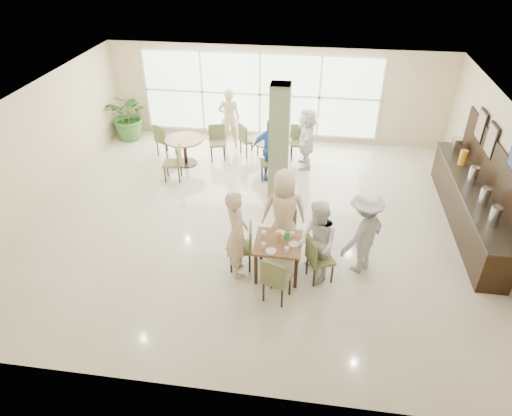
# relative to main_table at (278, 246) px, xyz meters

# --- Properties ---
(ground) EXTENTS (10.00, 10.00, 0.00)m
(ground) POSITION_rel_main_table_xyz_m (-0.70, 1.75, -0.65)
(ground) COLOR beige
(ground) RESTS_ON ground
(room_shell) EXTENTS (10.00, 10.00, 10.00)m
(room_shell) POSITION_rel_main_table_xyz_m (-0.70, 1.75, 1.06)
(room_shell) COLOR white
(room_shell) RESTS_ON ground
(window_bank) EXTENTS (7.00, 0.04, 7.00)m
(window_bank) POSITION_rel_main_table_xyz_m (-1.20, 6.21, 0.75)
(window_bank) COLOR silver
(window_bank) RESTS_ON ground
(column) EXTENTS (0.45, 0.45, 2.80)m
(column) POSITION_rel_main_table_xyz_m (-0.30, 2.95, 0.75)
(column) COLOR #67714E
(column) RESTS_ON ground
(main_table) EXTENTS (0.88, 0.88, 0.75)m
(main_table) POSITION_rel_main_table_xyz_m (0.00, 0.00, 0.00)
(main_table) COLOR brown
(main_table) RESTS_ON ground
(round_table_left) EXTENTS (1.05, 1.05, 0.75)m
(round_table_left) POSITION_rel_main_table_xyz_m (-3.01, 4.23, -0.08)
(round_table_left) COLOR brown
(round_table_left) RESTS_ON ground
(round_table_right) EXTENTS (1.10, 1.10, 0.75)m
(round_table_right) POSITION_rel_main_table_xyz_m (-0.66, 4.55, -0.07)
(round_table_right) COLOR brown
(round_table_right) RESTS_ON ground
(chairs_main_table) EXTENTS (2.10, 1.92, 0.95)m
(chairs_main_table) POSITION_rel_main_table_xyz_m (0.04, 0.00, -0.17)
(chairs_main_table) COLOR brown
(chairs_main_table) RESTS_ON ground
(chairs_table_left) EXTENTS (2.09, 1.94, 0.95)m
(chairs_table_left) POSITION_rel_main_table_xyz_m (-2.99, 4.22, -0.17)
(chairs_table_left) COLOR brown
(chairs_table_left) RESTS_ON ground
(chairs_table_right) EXTENTS (1.97, 1.91, 0.95)m
(chairs_table_right) POSITION_rel_main_table_xyz_m (-0.63, 4.57, -0.17)
(chairs_table_right) COLOR brown
(chairs_table_right) RESTS_ON ground
(tabletop_clutter) EXTENTS (0.73, 0.78, 0.21)m
(tabletop_clutter) POSITION_rel_main_table_xyz_m (0.01, -0.02, 0.16)
(tabletop_clutter) COLOR white
(tabletop_clutter) RESTS_ON main_table
(buffet_counter) EXTENTS (0.64, 4.70, 1.95)m
(buffet_counter) POSITION_rel_main_table_xyz_m (4.00, 2.26, -0.09)
(buffet_counter) COLOR black
(buffet_counter) RESTS_ON ground
(framed_art_a) EXTENTS (0.05, 0.55, 0.70)m
(framed_art_a) POSITION_rel_main_table_xyz_m (4.24, 2.75, 1.20)
(framed_art_a) COLOR black
(framed_art_a) RESTS_ON ground
(framed_art_b) EXTENTS (0.05, 0.55, 0.70)m
(framed_art_b) POSITION_rel_main_table_xyz_m (4.24, 3.55, 1.20)
(framed_art_b) COLOR black
(framed_art_b) RESTS_ON ground
(potted_plant) EXTENTS (1.50, 1.50, 1.48)m
(potted_plant) POSITION_rel_main_table_xyz_m (-5.11, 5.63, 0.09)
(potted_plant) COLOR #396F2C
(potted_plant) RESTS_ON ground
(teen_left) EXTENTS (0.63, 0.76, 1.80)m
(teen_left) POSITION_rel_main_table_xyz_m (-0.77, -0.08, 0.25)
(teen_left) COLOR #CAAE86
(teen_left) RESTS_ON ground
(teen_far) EXTENTS (0.98, 0.66, 1.84)m
(teen_far) POSITION_rel_main_table_xyz_m (0.03, 0.76, 0.27)
(teen_far) COLOR #CAAE86
(teen_far) RESTS_ON ground
(teen_right) EXTENTS (0.90, 1.00, 1.68)m
(teen_right) POSITION_rel_main_table_xyz_m (0.72, -0.04, 0.19)
(teen_right) COLOR white
(teen_right) RESTS_ON ground
(teen_standing) EXTENTS (1.22, 1.26, 1.72)m
(teen_standing) POSITION_rel_main_table_xyz_m (1.57, 0.37, 0.21)
(teen_standing) COLOR #9E9EA0
(teen_standing) RESTS_ON ground
(adult_a) EXTENTS (1.02, 0.63, 1.66)m
(adult_a) POSITION_rel_main_table_xyz_m (-0.59, 3.74, 0.18)
(adult_a) COLOR #4175C4
(adult_a) RESTS_ON ground
(adult_b) EXTENTS (0.78, 1.58, 1.66)m
(adult_b) POSITION_rel_main_table_xyz_m (0.29, 4.57, 0.18)
(adult_b) COLOR white
(adult_b) RESTS_ON ground
(adult_standing) EXTENTS (0.71, 0.54, 1.77)m
(adult_standing) POSITION_rel_main_table_xyz_m (-2.00, 5.52, 0.24)
(adult_standing) COLOR #CAAE86
(adult_standing) RESTS_ON ground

